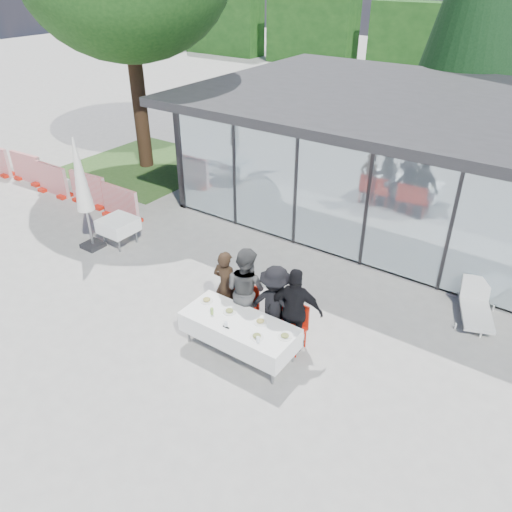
{
  "coord_description": "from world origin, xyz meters",
  "views": [
    {
      "loc": [
        4.97,
        -6.2,
        6.6
      ],
      "look_at": [
        -0.18,
        1.2,
        1.24
      ],
      "focal_mm": 35.0,
      "sensor_mm": 36.0,
      "label": 1
    }
  ],
  "objects": [
    {
      "name": "spare_chair_b",
      "position": [
        3.99,
        4.23,
        0.54
      ],
      "size": [
        0.51,
        0.51,
        0.97
      ],
      "color": "red",
      "rests_on": "ground"
    },
    {
      "name": "diner_chair_b",
      "position": [
        0.1,
        0.47,
        0.54
      ],
      "size": [
        0.44,
        0.44,
        0.97
      ],
      "color": "red",
      "rests_on": "ground"
    },
    {
      "name": "spare_table_left",
      "position": [
        -4.74,
        1.35,
        0.55
      ],
      "size": [
        0.86,
        0.86,
        0.74
      ],
      "color": "white",
      "rests_on": "ground"
    },
    {
      "name": "diner_chair_d",
      "position": [
        1.26,
        0.47,
        0.54
      ],
      "size": [
        0.44,
        0.44,
        0.97
      ],
      "color": "red",
      "rests_on": "ground"
    },
    {
      "name": "grass_patch",
      "position": [
        -8.5,
        6.0,
        0.01
      ],
      "size": [
        5.0,
        5.0,
        0.02
      ],
      "primitive_type": "cube",
      "color": "#385926",
      "rests_on": "ground"
    },
    {
      "name": "diner_b",
      "position": [
        0.1,
        0.43,
        0.93
      ],
      "size": [
        0.99,
        0.99,
        1.87
      ],
      "primitive_type": "imported",
      "rotation": [
        0.0,
        0.0,
        3.04
      ],
      "color": "#484848",
      "rests_on": "ground"
    },
    {
      "name": "folded_eyeglasses",
      "position": [
        0.37,
        -0.57,
        0.76
      ],
      "size": [
        0.14,
        0.03,
        0.01
      ],
      "primitive_type": "cube",
      "color": "black",
      "rests_on": "dining_table"
    },
    {
      "name": "plate_extra",
      "position": [
        1.0,
        -0.48,
        0.78
      ],
      "size": [
        0.25,
        0.25,
        0.07
      ],
      "color": "white",
      "rests_on": "dining_table"
    },
    {
      "name": "plate_d",
      "position": [
        1.41,
        -0.18,
        0.78
      ],
      "size": [
        0.25,
        0.25,
        0.07
      ],
      "color": "white",
      "rests_on": "dining_table"
    },
    {
      "name": "juice_bottle",
      "position": [
        -0.1,
        -0.4,
        0.82
      ],
      "size": [
        0.06,
        0.06,
        0.13
      ],
      "primitive_type": "cylinder",
      "color": "#7CA544",
      "rests_on": "dining_table"
    },
    {
      "name": "plate_a",
      "position": [
        -0.45,
        -0.14,
        0.78
      ],
      "size": [
        0.25,
        0.25,
        0.07
      ],
      "color": "white",
      "rests_on": "dining_table"
    },
    {
      "name": "construction_barriers",
      "position": [
        -9.87,
        2.51,
        0.44
      ],
      "size": [
        9.4,
        0.6,
        1.0
      ],
      "color": "red",
      "rests_on": "ground"
    },
    {
      "name": "plate_c",
      "position": [
        0.81,
        -0.09,
        0.78
      ],
      "size": [
        0.25,
        0.25,
        0.07
      ],
      "color": "white",
      "rests_on": "dining_table"
    },
    {
      "name": "ground",
      "position": [
        0.0,
        0.0,
        0.0
      ],
      "size": [
        90.0,
        90.0,
        0.0
      ],
      "primitive_type": "plane",
      "color": "#9C9A94",
      "rests_on": "ground"
    },
    {
      "name": "diner_chair_c",
      "position": [
        0.8,
        0.47,
        0.54
      ],
      "size": [
        0.44,
        0.44,
        0.97
      ],
      "color": "red",
      "rests_on": "ground"
    },
    {
      "name": "diner_d",
      "position": [
        1.26,
        0.43,
        0.9
      ],
      "size": [
        1.35,
        1.35,
        1.8
      ],
      "primitive_type": "imported",
      "rotation": [
        0.0,
        0.0,
        3.48
      ],
      "color": "black",
      "rests_on": "ground"
    },
    {
      "name": "market_umbrella",
      "position": [
        -5.2,
        0.8,
        1.89
      ],
      "size": [
        0.5,
        0.5,
        3.0
      ],
      "color": "black",
      "rests_on": "ground"
    },
    {
      "name": "plate_b",
      "position": [
        0.14,
        -0.16,
        0.78
      ],
      "size": [
        0.25,
        0.25,
        0.07
      ],
      "color": "white",
      "rests_on": "dining_table"
    },
    {
      "name": "diner_c",
      "position": [
        0.8,
        0.43,
        0.84
      ],
      "size": [
        1.19,
        1.19,
        1.69
      ],
      "primitive_type": "imported",
      "rotation": [
        0.0,
        0.0,
        3.24
      ],
      "color": "black",
      "rests_on": "ground"
    },
    {
      "name": "pavilion",
      "position": [
        2.0,
        8.16,
        2.15
      ],
      "size": [
        14.8,
        8.8,
        3.44
      ],
      "color": "gray",
      "rests_on": "ground"
    },
    {
      "name": "diner_a",
      "position": [
        -0.4,
        0.43,
        0.82
      ],
      "size": [
        0.63,
        0.63,
        1.63
      ],
      "primitive_type": "imported",
      "rotation": [
        0.0,
        0.0,
        3.2
      ],
      "color": "#312115",
      "rests_on": "ground"
    },
    {
      "name": "lounger",
      "position": [
        3.91,
        3.55,
        0.26
      ],
      "size": [
        1.03,
        1.46,
        0.72
      ],
      "color": "silver",
      "rests_on": "ground"
    },
    {
      "name": "dining_table",
      "position": [
        0.46,
        -0.28,
        0.54
      ],
      "size": [
        2.26,
        0.96,
        0.75
      ],
      "color": "white",
      "rests_on": "ground"
    },
    {
      "name": "drinking_glasses",
      "position": [
        0.72,
        -0.55,
        0.8
      ],
      "size": [
        0.8,
        0.08,
        0.1
      ],
      "color": "silver",
      "rests_on": "dining_table"
    },
    {
      "name": "treeline",
      "position": [
        -2.0,
        28.0,
        2.2
      ],
      "size": [
        62.5,
        2.0,
        4.4
      ],
      "color": "#163C13",
      "rests_on": "ground"
    },
    {
      "name": "diner_chair_a",
      "position": [
        -0.4,
        0.47,
        0.54
      ],
      "size": [
        0.44,
        0.44,
        0.97
      ],
      "color": "red",
      "rests_on": "ground"
    }
  ]
}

